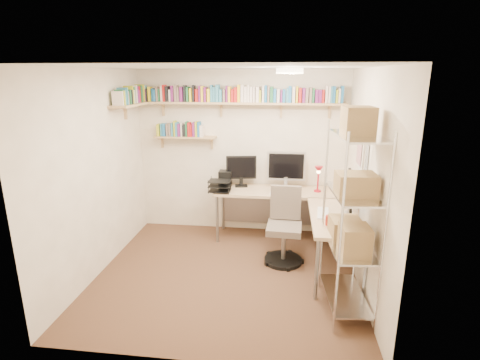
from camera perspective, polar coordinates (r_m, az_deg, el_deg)
name	(u,v)px	position (r m, az deg, el deg)	size (l,w,h in m)	color
ground	(227,274)	(4.85, -2.03, -14.16)	(3.20, 3.20, 0.00)	#41281C
room_shell	(226,154)	(4.30, -2.17, 4.04)	(3.24, 3.04, 2.52)	beige
wall_shelves	(212,103)	(5.58, -4.24, 11.68)	(3.12, 1.09, 0.80)	tan
corner_desk	(285,196)	(5.35, 6.87, -2.48)	(2.04, 1.95, 1.33)	#D9B38D
office_chair	(284,231)	(5.04, 6.76, -7.71)	(0.53, 0.54, 1.01)	black
wire_rack	(353,202)	(3.87, 16.79, -3.23)	(0.49, 0.88, 2.13)	silver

